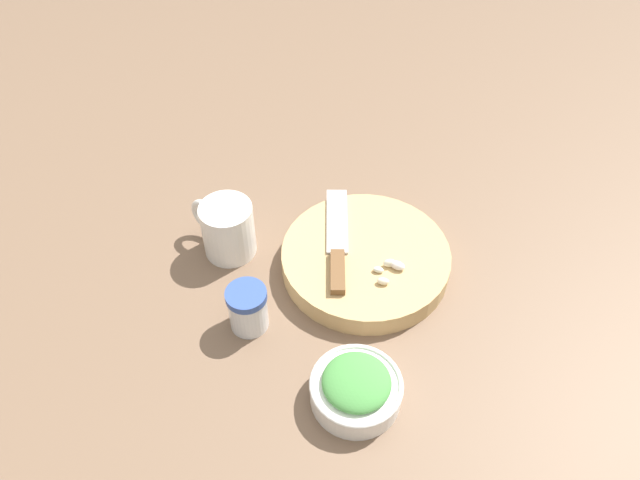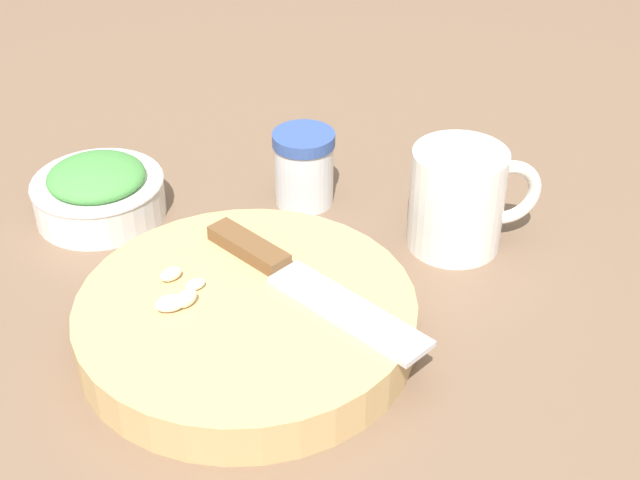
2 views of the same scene
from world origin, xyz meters
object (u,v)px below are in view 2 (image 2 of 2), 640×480
(chef_knife, at_px, (297,278))
(coffee_mug, at_px, (460,199))
(cutting_board, at_px, (247,320))
(garlic_cloves, at_px, (178,293))
(herb_bowl, at_px, (99,191))
(spice_jar, at_px, (304,168))

(chef_knife, relative_size, coffee_mug, 2.02)
(chef_knife, bearing_deg, cutting_board, -14.37)
(chef_knife, distance_m, garlic_cloves, 0.09)
(garlic_cloves, xyz_separation_m, herb_bowl, (-0.20, 0.04, -0.02))
(herb_bowl, xyz_separation_m, coffee_mug, (0.26, 0.22, 0.02))
(cutting_board, bearing_deg, chef_knife, 79.27)
(spice_jar, bearing_deg, garlic_cloves, -67.06)
(chef_knife, relative_size, herb_bowl, 1.81)
(coffee_mug, bearing_deg, garlic_cloves, -103.04)
(spice_jar, bearing_deg, coffee_mug, 20.74)
(cutting_board, bearing_deg, herb_bowl, 178.25)
(cutting_board, height_order, garlic_cloves, garlic_cloves)
(chef_knife, relative_size, garlic_cloves, 4.38)
(spice_jar, bearing_deg, cutting_board, -53.72)
(cutting_board, distance_m, garlic_cloves, 0.06)
(spice_jar, distance_m, coffee_mug, 0.16)
(cutting_board, xyz_separation_m, herb_bowl, (-0.24, 0.01, 0.01))
(cutting_board, relative_size, coffee_mug, 2.39)
(garlic_cloves, bearing_deg, herb_bowl, 167.42)
(coffee_mug, bearing_deg, cutting_board, -96.10)
(spice_jar, bearing_deg, herb_bowl, -124.67)
(chef_knife, bearing_deg, coffee_mug, 171.46)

